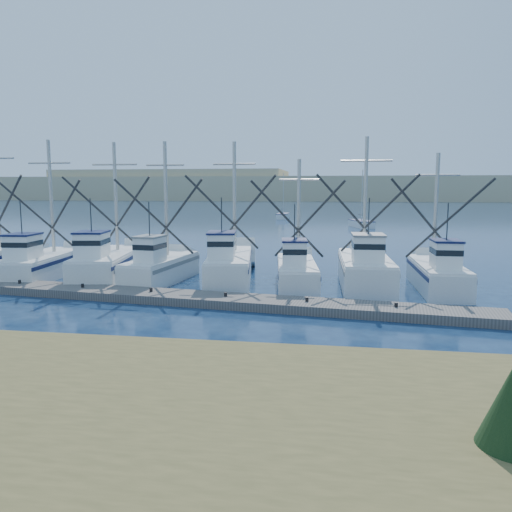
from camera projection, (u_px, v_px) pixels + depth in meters
The scene contains 6 objects.
ground at pixel (280, 346), 18.05m from camera, with size 500.00×500.00×0.00m, color #0D1F3C.
floating_dock at pixel (169, 297), 25.07m from camera, with size 31.42×2.09×0.42m, color #67605C.
dune_ridge at pixel (330, 188), 222.92m from camera, with size 360.00×60.00×10.00m, color tan.
trawler_fleet at pixel (192, 266), 29.88m from camera, with size 30.16×9.04×9.00m.
sailboat_near at pixel (361, 224), 70.90m from camera, with size 3.51×6.19×8.10m.
sailboat_far at pixel (283, 216), 89.72m from camera, with size 2.00×5.45×8.10m.
Camera 1 is at (1.80, -17.36, 5.70)m, focal length 35.00 mm.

